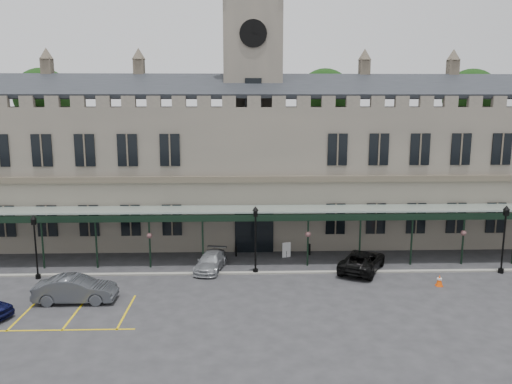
{
  "coord_description": "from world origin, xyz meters",
  "views": [
    {
      "loc": [
        -1.11,
        -29.41,
        12.34
      ],
      "look_at": [
        0.0,
        6.0,
        6.0
      ],
      "focal_mm": 35.0,
      "sensor_mm": 36.0,
      "label": 1
    }
  ],
  "objects_px": {
    "lamp_post_left": "(35,241)",
    "car_left_b": "(76,289)",
    "traffic_cone": "(439,281)",
    "car_taxi": "(211,261)",
    "station_building": "(253,168)",
    "clock_tower": "(253,94)",
    "car_van": "(362,261)",
    "sign_board": "(286,250)",
    "lamp_post_right": "(504,233)",
    "lamp_post_mid": "(255,234)"
  },
  "relations": [
    {
      "from": "lamp_post_left",
      "to": "car_left_b",
      "type": "xyz_separation_m",
      "value": [
        4.09,
        -4.35,
        -1.93
      ]
    },
    {
      "from": "traffic_cone",
      "to": "car_taxi",
      "type": "height_order",
      "value": "car_taxi"
    },
    {
      "from": "station_building",
      "to": "traffic_cone",
      "type": "distance_m",
      "value": 19.2
    },
    {
      "from": "clock_tower",
      "to": "car_van",
      "type": "bearing_deg",
      "value": -51.72
    },
    {
      "from": "sign_board",
      "to": "car_van",
      "type": "xyz_separation_m",
      "value": [
        5.35,
        -3.42,
        0.16
      ]
    },
    {
      "from": "lamp_post_right",
      "to": "car_taxi",
      "type": "relative_size",
      "value": 1.15
    },
    {
      "from": "car_taxi",
      "to": "lamp_post_right",
      "type": "bearing_deg",
      "value": 7.09
    },
    {
      "from": "clock_tower",
      "to": "car_taxi",
      "type": "distance_m",
      "value": 16.03
    },
    {
      "from": "sign_board",
      "to": "car_van",
      "type": "bearing_deg",
      "value": -51.61
    },
    {
      "from": "lamp_post_right",
      "to": "car_van",
      "type": "height_order",
      "value": "lamp_post_right"
    },
    {
      "from": "lamp_post_left",
      "to": "traffic_cone",
      "type": "xyz_separation_m",
      "value": [
        28.02,
        -2.35,
        -2.38
      ]
    },
    {
      "from": "lamp_post_left",
      "to": "car_van",
      "type": "bearing_deg",
      "value": 2.43
    },
    {
      "from": "traffic_cone",
      "to": "car_left_b",
      "type": "bearing_deg",
      "value": -175.23
    },
    {
      "from": "lamp_post_left",
      "to": "lamp_post_mid",
      "type": "height_order",
      "value": "lamp_post_mid"
    },
    {
      "from": "station_building",
      "to": "car_van",
      "type": "bearing_deg",
      "value": -51.48
    },
    {
      "from": "station_building",
      "to": "lamp_post_left",
      "type": "distance_m",
      "value": 19.41
    },
    {
      "from": "lamp_post_left",
      "to": "car_taxi",
      "type": "relative_size",
      "value": 1.05
    },
    {
      "from": "lamp_post_mid",
      "to": "car_van",
      "type": "distance_m",
      "value": 8.29
    },
    {
      "from": "sign_board",
      "to": "traffic_cone",
      "type": "bearing_deg",
      "value": -53.5
    },
    {
      "from": "car_left_b",
      "to": "car_taxi",
      "type": "distance_m",
      "value": 10.02
    },
    {
      "from": "lamp_post_right",
      "to": "station_building",
      "type": "bearing_deg",
      "value": 149.06
    },
    {
      "from": "traffic_cone",
      "to": "lamp_post_mid",
      "type": "bearing_deg",
      "value": 166.55
    },
    {
      "from": "sign_board",
      "to": "car_van",
      "type": "relative_size",
      "value": 0.23
    },
    {
      "from": "car_van",
      "to": "lamp_post_right",
      "type": "bearing_deg",
      "value": -156.57
    },
    {
      "from": "station_building",
      "to": "car_taxi",
      "type": "xyz_separation_m",
      "value": [
        -3.39,
        -9.41,
        -5.82
      ]
    },
    {
      "from": "clock_tower",
      "to": "lamp_post_right",
      "type": "height_order",
      "value": "clock_tower"
    },
    {
      "from": "lamp_post_left",
      "to": "traffic_cone",
      "type": "height_order",
      "value": "lamp_post_left"
    },
    {
      "from": "car_left_b",
      "to": "lamp_post_right",
      "type": "bearing_deg",
      "value": -81.96
    },
    {
      "from": "lamp_post_left",
      "to": "traffic_cone",
      "type": "bearing_deg",
      "value": -4.8
    },
    {
      "from": "lamp_post_right",
      "to": "sign_board",
      "type": "distance_m",
      "value": 16.22
    },
    {
      "from": "car_van",
      "to": "station_building",
      "type": "bearing_deg",
      "value": -23.19
    },
    {
      "from": "car_van",
      "to": "lamp_post_mid",
      "type": "bearing_deg",
      "value": 30.91
    },
    {
      "from": "station_building",
      "to": "sign_board",
      "type": "bearing_deg",
      "value": -68.51
    },
    {
      "from": "car_left_b",
      "to": "car_taxi",
      "type": "relative_size",
      "value": 1.13
    },
    {
      "from": "clock_tower",
      "to": "lamp_post_mid",
      "type": "distance_m",
      "value": 14.51
    },
    {
      "from": "lamp_post_right",
      "to": "car_van",
      "type": "bearing_deg",
      "value": 175.14
    },
    {
      "from": "station_building",
      "to": "lamp_post_right",
      "type": "height_order",
      "value": "station_building"
    },
    {
      "from": "station_building",
      "to": "sign_board",
      "type": "distance_m",
      "value": 9.15
    },
    {
      "from": "car_left_b",
      "to": "car_taxi",
      "type": "xyz_separation_m",
      "value": [
        8.11,
        5.88,
        -0.18
      ]
    },
    {
      "from": "clock_tower",
      "to": "traffic_cone",
      "type": "relative_size",
      "value": 31.64
    },
    {
      "from": "lamp_post_left",
      "to": "car_left_b",
      "type": "distance_m",
      "value": 6.27
    },
    {
      "from": "station_building",
      "to": "car_left_b",
      "type": "xyz_separation_m",
      "value": [
        -11.5,
        -15.3,
        -5.64
      ]
    },
    {
      "from": "lamp_post_left",
      "to": "car_taxi",
      "type": "xyz_separation_m",
      "value": [
        12.2,
        1.54,
        -2.12
      ]
    },
    {
      "from": "station_building",
      "to": "car_van",
      "type": "xyz_separation_m",
      "value": [
        7.92,
        -9.95,
        -5.71
      ]
    },
    {
      "from": "car_taxi",
      "to": "car_van",
      "type": "height_order",
      "value": "car_van"
    },
    {
      "from": "station_building",
      "to": "car_taxi",
      "type": "height_order",
      "value": "station_building"
    },
    {
      "from": "car_taxi",
      "to": "lamp_post_mid",
      "type": "bearing_deg",
      "value": -4.33
    },
    {
      "from": "lamp_post_mid",
      "to": "sign_board",
      "type": "xyz_separation_m",
      "value": [
        2.62,
        3.78,
        -2.39
      ]
    },
    {
      "from": "lamp_post_right",
      "to": "sign_board",
      "type": "relative_size",
      "value": 4.13
    },
    {
      "from": "station_building",
      "to": "lamp_post_left",
      "type": "height_order",
      "value": "station_building"
    }
  ]
}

